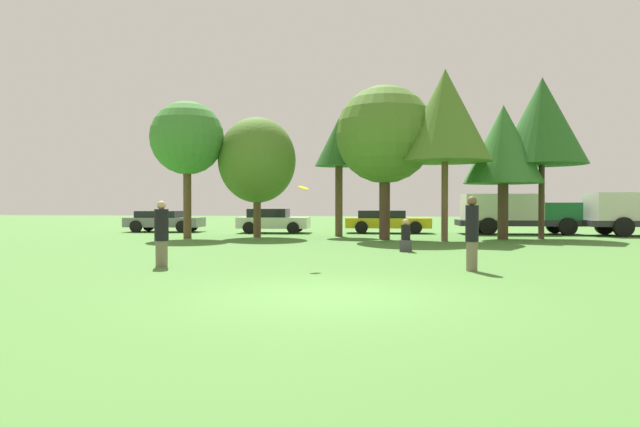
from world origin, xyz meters
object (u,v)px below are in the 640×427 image
at_px(person_thrower, 162,234).
at_px(tree_1, 257,160).
at_px(tree_6, 542,121).
at_px(frisbee, 303,188).
at_px(parked_car_grey, 163,220).
at_px(delivery_truck_green, 515,212).
at_px(tree_0, 187,139).
at_px(person_catcher, 472,233).
at_px(parked_car_yellow, 386,221).
at_px(tree_2, 339,144).
at_px(bystander_sitting, 406,238).
at_px(tree_3, 385,135).
at_px(parked_car_white, 273,220).
at_px(tree_4, 445,116).
at_px(tree_5, 503,145).

relative_size(person_thrower, tree_1, 0.29).
relative_size(person_thrower, tree_6, 0.23).
relative_size(frisbee, parked_car_grey, 0.07).
distance_m(tree_1, delivery_truck_green, 13.71).
height_order(tree_0, tree_6, tree_6).
bearing_deg(person_catcher, tree_1, -56.24).
height_order(tree_6, delivery_truck_green, tree_6).
xyz_separation_m(frisbee, delivery_truck_green, (8.38, 16.26, -0.81)).
height_order(person_catcher, parked_car_grey, person_catcher).
bearing_deg(parked_car_grey, parked_car_yellow, -0.50).
xyz_separation_m(tree_0, parked_car_yellow, (9.01, 5.66, -3.94)).
bearing_deg(tree_2, parked_car_grey, 164.50).
xyz_separation_m(tree_1, tree_6, (13.05, 0.61, 1.66)).
height_order(bystander_sitting, tree_2, tree_2).
bearing_deg(delivery_truck_green, tree_0, -163.18).
bearing_deg(tree_3, parked_car_white, 142.45).
bearing_deg(tree_2, tree_4, -30.38).
xyz_separation_m(person_thrower, tree_3, (5.30, 11.23, 3.78)).
distance_m(tree_4, tree_6, 5.00).
relative_size(tree_2, parked_car_grey, 1.34).
relative_size(bystander_sitting, tree_0, 0.17).
bearing_deg(parked_car_grey, person_catcher, -49.95).
bearing_deg(person_catcher, person_thrower, -0.00).
bearing_deg(person_thrower, tree_4, 52.07).
relative_size(person_thrower, tree_0, 0.26).
bearing_deg(tree_1, parked_car_white, 92.28).
xyz_separation_m(tree_4, tree_6, (4.46, 2.27, 0.01)).
relative_size(tree_2, tree_3, 0.85).
height_order(person_catcher, tree_4, tree_4).
height_order(tree_1, tree_4, tree_4).
bearing_deg(person_thrower, frisbee, 5.63).
bearing_deg(bystander_sitting, tree_3, 98.31).
xyz_separation_m(person_catcher, tree_5, (2.87, 12.09, 3.30)).
xyz_separation_m(person_thrower, tree_4, (7.84, 10.52, 4.47)).
bearing_deg(parked_car_white, frisbee, -76.87).
height_order(tree_0, tree_2, tree_0).
height_order(bystander_sitting, tree_4, tree_4).
distance_m(person_catcher, tree_2, 14.42).
bearing_deg(delivery_truck_green, parked_car_grey, 178.58).
xyz_separation_m(frisbee, parked_car_white, (-4.47, 15.57, -1.30)).
bearing_deg(person_catcher, frisbee, -4.95).
bearing_deg(person_thrower, tree_6, 44.90).
distance_m(person_catcher, tree_0, 16.21).
bearing_deg(parked_car_white, tree_3, -40.45).
bearing_deg(bystander_sitting, person_thrower, -139.33).
xyz_separation_m(person_catcher, tree_0, (-11.43, 10.89, 3.69)).
bearing_deg(tree_3, tree_5, 10.99).
distance_m(frisbee, tree_3, 11.25).
relative_size(tree_4, delivery_truck_green, 1.15).
bearing_deg(tree_6, tree_4, -152.97).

